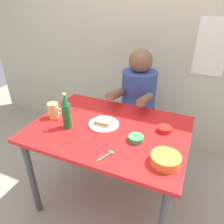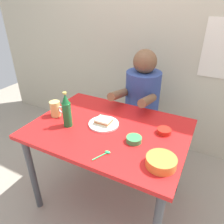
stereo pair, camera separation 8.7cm
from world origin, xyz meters
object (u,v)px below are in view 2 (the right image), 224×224
(stool, at_px, (140,130))
(beer_bottle, at_px, (67,111))
(person_seated, at_px, (142,93))
(sandwich, at_px, (104,121))
(sambal_bowl_red, at_px, (164,131))
(plate_orange, at_px, (104,124))
(dining_table, at_px, (109,138))
(beer_mug, at_px, (56,109))

(stool, xyz_separation_m, beer_bottle, (-0.30, -0.74, 0.51))
(stool, relative_size, person_seated, 0.63)
(sandwich, relative_size, sambal_bowl_red, 1.15)
(stool, bearing_deg, sambal_bowl_red, -56.52)
(plate_orange, bearing_deg, sandwich, 180.00)
(plate_orange, xyz_separation_m, sandwich, (-0.00, 0.00, 0.02))
(dining_table, relative_size, beer_bottle, 4.20)
(dining_table, relative_size, beer_mug, 8.73)
(sandwich, bearing_deg, beer_mug, -172.39)
(beer_bottle, bearing_deg, dining_table, 22.68)
(stool, height_order, beer_bottle, beer_bottle)
(person_seated, bearing_deg, beer_bottle, -111.96)
(dining_table, height_order, person_seated, person_seated)
(dining_table, bearing_deg, sambal_bowl_red, 16.19)
(dining_table, distance_m, sambal_bowl_red, 0.40)
(dining_table, bearing_deg, person_seated, 87.82)
(stool, distance_m, beer_bottle, 0.95)
(dining_table, relative_size, person_seated, 1.53)
(person_seated, bearing_deg, beer_mug, -125.36)
(sandwich, bearing_deg, sambal_bowl_red, 12.81)
(beer_mug, height_order, beer_bottle, beer_bottle)
(dining_table, height_order, stool, dining_table)
(sandwich, distance_m, beer_bottle, 0.27)
(sandwich, height_order, sambal_bowl_red, sandwich)
(beer_bottle, bearing_deg, plate_orange, 29.42)
(sambal_bowl_red, bearing_deg, sandwich, -167.19)
(stool, distance_m, beer_mug, 0.93)
(sandwich, bearing_deg, stool, 83.34)
(person_seated, xyz_separation_m, sandwich, (-0.07, -0.61, 0.01))
(dining_table, relative_size, plate_orange, 5.00)
(stool, bearing_deg, dining_table, -92.14)
(dining_table, distance_m, beer_bottle, 0.36)
(dining_table, bearing_deg, plate_orange, 165.87)
(stool, relative_size, sambal_bowl_red, 4.69)
(stool, bearing_deg, person_seated, -90.00)
(dining_table, distance_m, plate_orange, 0.11)
(beer_bottle, bearing_deg, sandwich, 29.42)
(plate_orange, xyz_separation_m, beer_bottle, (-0.22, -0.13, 0.11))
(stool, bearing_deg, plate_orange, -96.66)
(sandwich, bearing_deg, plate_orange, 0.00)
(person_seated, bearing_deg, plate_orange, -96.78)
(beer_bottle, bearing_deg, stool, 68.34)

